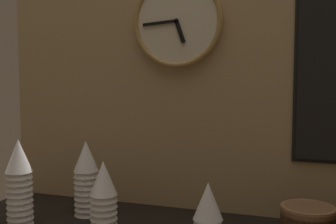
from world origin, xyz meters
TOP-DOWN VIEW (x-y plane):
  - wall_tiled_back at (0.00, 26.50)cm, footprint 160.00×3.00cm
  - cup_stack_center_left at (-26.74, -4.78)cm, footprint 8.57×8.57cm
  - cup_stack_far_left at (-55.41, -7.91)cm, footprint 8.57×8.57cm
  - cup_stack_center_right at (6.41, -5.45)cm, footprint 8.57×8.57cm
  - cup_stack_left at (-39.63, 7.34)cm, footprint 8.57×8.57cm
  - wall_clock at (-11.89, 23.46)cm, footprint 32.79×2.70cm

SIDE VIEW (x-z plane):
  - cup_stack_center_right at x=6.41cm, z-range 0.00..18.35cm
  - cup_stack_center_left at x=-26.74cm, z-range 0.00..22.20cm
  - cup_stack_left at x=-39.63cm, z-range 0.00..26.04cm
  - cup_stack_far_left at x=-55.41cm, z-range 0.00..27.96cm
  - wall_tiled_back at x=0.00cm, z-range 0.00..105.00cm
  - wall_clock at x=-11.89cm, z-range 50.94..83.73cm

